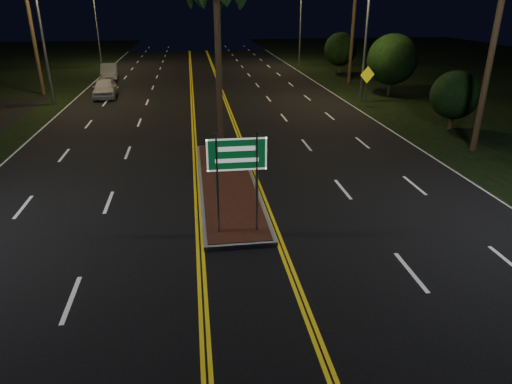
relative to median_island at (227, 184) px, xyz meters
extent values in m
plane|color=black|center=(0.00, -7.00, -0.08)|extent=(120.00, 120.00, 0.00)
cube|color=gray|center=(0.00, 0.00, -0.01)|extent=(2.25, 10.25, 0.15)
cube|color=#592819|center=(0.00, 0.00, 0.08)|extent=(2.00, 10.00, 0.02)
cylinder|color=gray|center=(-0.60, -4.20, 1.67)|extent=(0.08, 0.08, 3.20)
cylinder|color=gray|center=(0.60, -4.20, 1.67)|extent=(0.08, 0.08, 3.20)
cube|color=#07471E|center=(0.00, -4.20, 2.62)|extent=(1.80, 0.04, 1.00)
cube|color=white|center=(0.00, -4.22, 2.62)|extent=(1.80, 0.01, 1.00)
cylinder|color=gray|center=(-11.00, 17.00, 4.42)|extent=(0.18, 0.18, 9.00)
cylinder|color=gray|center=(-11.00, 37.00, 4.42)|extent=(0.18, 0.18, 9.00)
cylinder|color=gray|center=(11.00, 15.00, 4.42)|extent=(0.18, 0.18, 9.00)
cylinder|color=gray|center=(11.00, 35.00, 4.42)|extent=(0.18, 0.18, 9.00)
cylinder|color=#382819|center=(0.00, 3.50, 3.67)|extent=(0.28, 0.28, 7.50)
cylinder|color=#382819|center=(-12.80, 21.00, 3.92)|extent=(0.28, 0.28, 8.00)
cylinder|color=#382819|center=(12.50, 3.00, 4.17)|extent=(0.28, 0.28, 8.50)
cylinder|color=#382819|center=(12.80, 23.00, 4.67)|extent=(0.28, 0.28, 9.50)
cylinder|color=#382819|center=(13.50, 7.00, 0.37)|extent=(0.24, 0.24, 0.90)
sphere|color=black|center=(13.50, 7.00, 1.87)|extent=(2.70, 2.70, 2.70)
cylinder|color=#382819|center=(14.00, 17.00, 0.55)|extent=(0.24, 0.24, 1.26)
sphere|color=black|center=(14.00, 17.00, 2.65)|extent=(3.78, 3.78, 3.78)
cylinder|color=#382819|center=(13.80, 29.00, 0.46)|extent=(0.24, 0.24, 1.08)
sphere|color=black|center=(13.80, 29.00, 2.26)|extent=(3.24, 3.24, 3.24)
imported|color=silver|center=(-7.79, 19.38, 0.73)|extent=(2.44, 5.04, 1.64)
imported|color=silver|center=(-8.86, 28.60, 0.71)|extent=(2.55, 4.93, 1.58)
cylinder|color=gray|center=(10.80, 13.58, 1.10)|extent=(0.07, 0.07, 2.37)
cube|color=#FFE80D|center=(10.80, 13.56, 2.07)|extent=(1.11, 0.33, 1.14)
camera|label=1|loc=(-1.22, -17.02, 6.85)|focal=32.00mm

